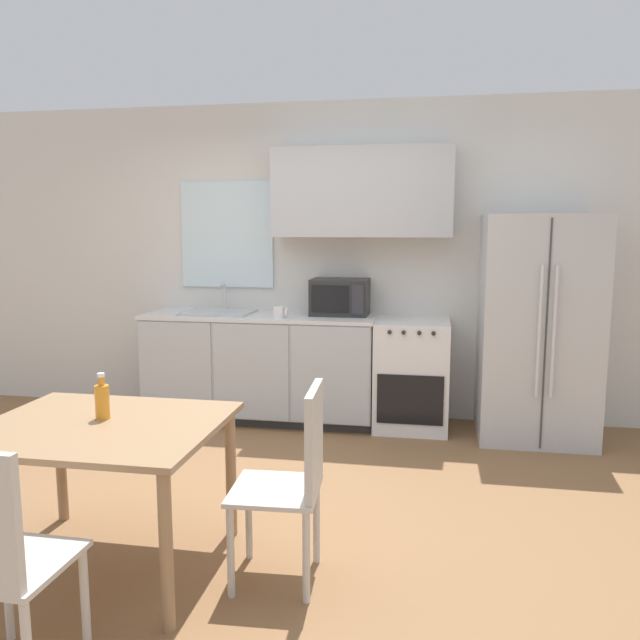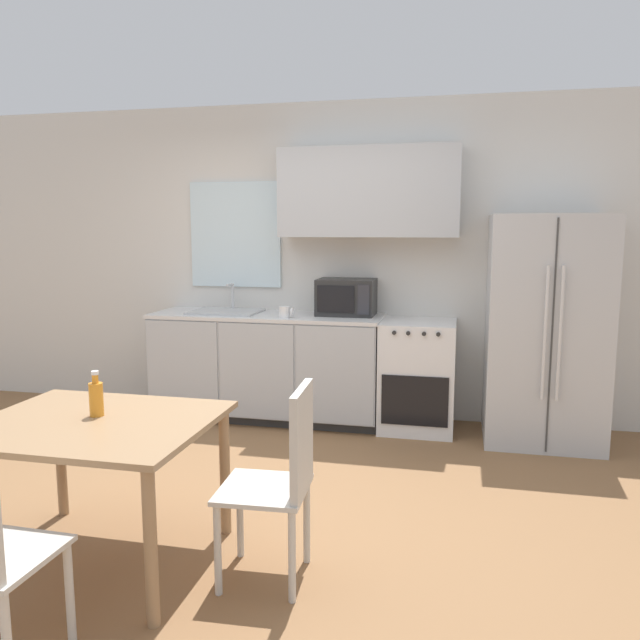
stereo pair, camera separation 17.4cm
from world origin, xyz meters
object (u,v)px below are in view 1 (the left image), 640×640
(dining_chair_side, at_px, (296,471))
(dining_table, at_px, (102,442))
(oven_range, at_px, (412,375))
(refrigerator, at_px, (538,328))
(microwave, at_px, (340,297))
(drink_bottle, at_px, (102,400))
(coffee_mug, at_px, (280,312))

(dining_chair_side, bearing_deg, dining_table, 89.50)
(oven_range, xyz_separation_m, dining_chair_side, (-0.45, -2.40, 0.09))
(refrigerator, distance_m, microwave, 1.59)
(dining_chair_side, xyz_separation_m, drink_bottle, (-0.96, 0.03, 0.28))
(coffee_mug, bearing_deg, drink_bottle, -99.06)
(microwave, distance_m, drink_bottle, 2.60)
(microwave, height_order, drink_bottle, microwave)
(dining_table, xyz_separation_m, dining_chair_side, (0.94, 0.04, -0.09))
(oven_range, relative_size, drink_bottle, 3.96)
(oven_range, relative_size, dining_table, 0.80)
(microwave, bearing_deg, drink_bottle, -108.00)
(drink_bottle, bearing_deg, refrigerator, 44.17)
(drink_bottle, bearing_deg, coffee_mug, 80.94)
(dining_table, xyz_separation_m, drink_bottle, (-0.03, 0.07, 0.18))
(oven_range, height_order, drink_bottle, drink_bottle)
(oven_range, height_order, refrigerator, refrigerator)
(oven_range, distance_m, refrigerator, 1.05)
(oven_range, bearing_deg, dining_chair_side, -100.57)
(drink_bottle, bearing_deg, dining_chair_side, -1.69)
(oven_range, relative_size, microwave, 1.88)
(coffee_mug, height_order, dining_table, coffee_mug)
(refrigerator, relative_size, microwave, 3.65)
(microwave, relative_size, dining_table, 0.43)
(coffee_mug, relative_size, dining_chair_side, 0.13)
(microwave, height_order, dining_table, microwave)
(microwave, bearing_deg, dining_chair_side, -86.25)
(oven_range, height_order, microwave, microwave)
(refrigerator, height_order, drink_bottle, refrigerator)
(oven_range, relative_size, refrigerator, 0.51)
(refrigerator, relative_size, dining_table, 1.56)
(oven_range, distance_m, coffee_mug, 1.20)
(refrigerator, bearing_deg, dining_chair_side, -121.13)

